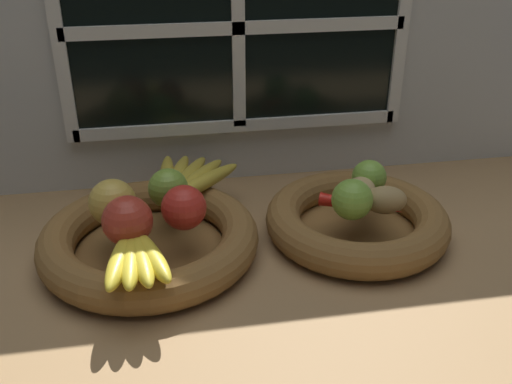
# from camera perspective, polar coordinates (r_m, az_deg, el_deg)

# --- Properties ---
(ground_plane) EXTENTS (1.40, 0.90, 0.03)m
(ground_plane) POSITION_cam_1_polar(r_m,az_deg,el_deg) (0.96, 0.87, -6.65)
(ground_plane) COLOR #9E774C
(back_wall) EXTENTS (1.40, 0.05, 0.55)m
(back_wall) POSITION_cam_1_polar(r_m,az_deg,el_deg) (1.12, -1.95, 14.73)
(back_wall) COLOR silver
(back_wall) RESTS_ON ground_plane
(fruit_bowl_left) EXTENTS (0.36, 0.36, 0.06)m
(fruit_bowl_left) POSITION_cam_1_polar(r_m,az_deg,el_deg) (0.95, -10.58, -4.68)
(fruit_bowl_left) COLOR brown
(fruit_bowl_left) RESTS_ON ground_plane
(fruit_bowl_right) EXTENTS (0.31, 0.31, 0.06)m
(fruit_bowl_right) POSITION_cam_1_polar(r_m,az_deg,el_deg) (1.00, 10.01, -2.83)
(fruit_bowl_right) COLOR brown
(fruit_bowl_right) RESTS_ON ground_plane
(apple_golden_left) EXTENTS (0.07, 0.07, 0.07)m
(apple_golden_left) POSITION_cam_1_polar(r_m,az_deg,el_deg) (0.93, -14.13, -1.02)
(apple_golden_left) COLOR gold
(apple_golden_left) RESTS_ON fruit_bowl_left
(apple_green_back) EXTENTS (0.07, 0.07, 0.07)m
(apple_green_back) POSITION_cam_1_polar(r_m,az_deg,el_deg) (0.96, -8.76, 0.36)
(apple_green_back) COLOR #7AA338
(apple_green_back) RESTS_ON fruit_bowl_left
(apple_red_front) EXTENTS (0.08, 0.08, 0.08)m
(apple_red_front) POSITION_cam_1_polar(r_m,az_deg,el_deg) (0.87, -12.71, -2.82)
(apple_red_front) COLOR #B73828
(apple_red_front) RESTS_ON fruit_bowl_left
(apple_red_right) EXTENTS (0.07, 0.07, 0.07)m
(apple_red_right) POSITION_cam_1_polar(r_m,az_deg,el_deg) (0.90, -7.22, -1.52)
(apple_red_right) COLOR red
(apple_red_right) RESTS_ON fruit_bowl_left
(banana_bunch_front) EXTENTS (0.11, 0.16, 0.03)m
(banana_bunch_front) POSITION_cam_1_polar(r_m,az_deg,el_deg) (0.83, -11.95, -6.25)
(banana_bunch_front) COLOR yellow
(banana_bunch_front) RESTS_ON fruit_bowl_left
(banana_bunch_back) EXTENTS (0.16, 0.20, 0.03)m
(banana_bunch_back) POSITION_cam_1_polar(r_m,az_deg,el_deg) (1.03, -7.09, 1.20)
(banana_bunch_back) COLOR gold
(banana_bunch_back) RESTS_ON fruit_bowl_left
(potato_small) EXTENTS (0.08, 0.06, 0.05)m
(potato_small) POSITION_cam_1_polar(r_m,az_deg,el_deg) (0.96, 12.78, -0.78)
(potato_small) COLOR #A38451
(potato_small) RESTS_ON fruit_bowl_right
(potato_large) EXTENTS (0.09, 0.10, 0.05)m
(potato_large) POSITION_cam_1_polar(r_m,az_deg,el_deg) (0.97, 10.27, -0.05)
(potato_large) COLOR tan
(potato_large) RESTS_ON fruit_bowl_right
(lime_near) EXTENTS (0.07, 0.07, 0.07)m
(lime_near) POSITION_cam_1_polar(r_m,az_deg,el_deg) (0.93, 9.57, -0.75)
(lime_near) COLOR #7AAD3D
(lime_near) RESTS_ON fruit_bowl_right
(lime_far) EXTENTS (0.06, 0.06, 0.06)m
(lime_far) POSITION_cam_1_polar(r_m,az_deg,el_deg) (1.01, 11.23, 1.48)
(lime_far) COLOR #7AAD3D
(lime_far) RESTS_ON fruit_bowl_right
(chili_pepper) EXTENTS (0.13, 0.09, 0.02)m
(chili_pepper) POSITION_cam_1_polar(r_m,az_deg,el_deg) (0.96, 10.34, -1.19)
(chili_pepper) COLOR red
(chili_pepper) RESTS_ON fruit_bowl_right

